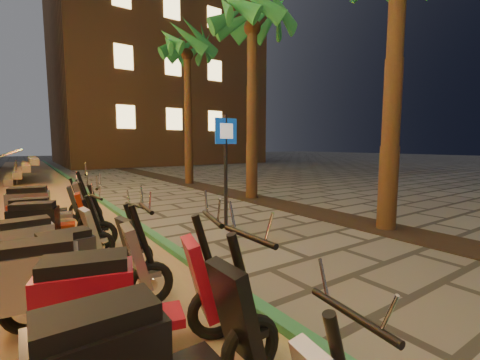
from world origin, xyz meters
TOP-DOWN VIEW (x-y plane):
  - ground at (0.00, 0.00)m, footprint 120.00×120.00m
  - parking_strip at (-2.60, 10.00)m, footprint 3.40×60.00m
  - green_curb at (-0.90, 10.00)m, footprint 0.18×60.00m
  - planting_strip at (3.60, 5.00)m, footprint 1.20×40.00m
  - apartment_block at (9.00, 32.00)m, footprint 18.00×16.06m
  - palm_c at (3.60, 7.00)m, footprint 2.97×3.02m
  - palm_d at (3.60, 12.00)m, footprint 2.97×3.02m
  - pedestrian_sign at (0.69, 4.03)m, footprint 0.55×0.10m
  - scooter_4 at (-2.43, -0.01)m, footprint 1.75×0.61m
  - scooter_5 at (-2.36, 0.85)m, footprint 1.76×0.87m
  - scooter_6 at (-2.67, 1.69)m, footprint 1.73×0.66m
  - scooter_7 at (-2.39, 2.50)m, footprint 1.51×0.63m
  - scooter_8 at (-2.76, 3.41)m, footprint 1.55×0.57m
  - scooter_9 at (-2.63, 4.33)m, footprint 1.65×0.87m
  - scooter_10 at (-2.66, 5.12)m, footprint 1.62×0.66m
  - scooter_11 at (-2.64, 6.05)m, footprint 1.82×0.75m
  - scooter_12 at (-2.56, 6.95)m, footprint 1.49×0.62m

SIDE VIEW (x-z plane):
  - ground at x=0.00m, z-range 0.00..0.00m
  - parking_strip at x=-2.60m, z-range 0.00..0.01m
  - planting_strip at x=3.60m, z-range 0.00..0.02m
  - green_curb at x=-0.90m, z-range 0.00..0.10m
  - scooter_12 at x=-2.56m, z-range -0.07..0.98m
  - scooter_7 at x=-2.39m, z-range -0.07..0.99m
  - scooter_8 at x=-2.76m, z-range -0.07..1.02m
  - scooter_10 at x=-2.66m, z-range -0.07..1.06m
  - scooter_9 at x=-2.63m, z-range -0.08..1.10m
  - scooter_6 at x=-2.67m, z-range -0.08..1.14m
  - scooter_4 at x=-2.43m, z-range -0.08..1.16m
  - scooter_5 at x=-2.36m, z-range -0.08..1.16m
  - scooter_11 at x=-2.64m, z-range -0.08..1.19m
  - pedestrian_sign at x=0.69m, z-range 0.37..2.87m
  - palm_c at x=3.60m, z-range 2.27..9.18m
  - palm_d at x=3.60m, z-range 2.36..9.53m
  - apartment_block at x=9.00m, z-range 0.00..25.00m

